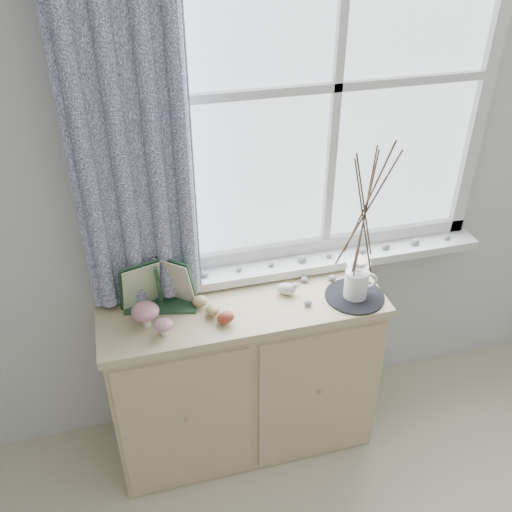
{
  "coord_description": "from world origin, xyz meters",
  "views": [
    {
      "loc": [
        -0.58,
        -0.08,
        2.33
      ],
      "look_at": [
        -0.1,
        1.7,
        1.1
      ],
      "focal_mm": 40.0,
      "sensor_mm": 36.0,
      "label": 1
    }
  ],
  "objects_px": {
    "toadstool_cluster": "(150,315)",
    "twig_pitcher": "(365,207)",
    "sideboard": "(243,374)",
    "botanical_book": "(159,288)"
  },
  "relations": [
    {
      "from": "botanical_book",
      "to": "toadstool_cluster",
      "type": "bearing_deg",
      "value": -107.7
    },
    {
      "from": "sideboard",
      "to": "botanical_book",
      "type": "relative_size",
      "value": 3.55
    },
    {
      "from": "toadstool_cluster",
      "to": "botanical_book",
      "type": "bearing_deg",
      "value": 59.49
    },
    {
      "from": "toadstool_cluster",
      "to": "twig_pitcher",
      "type": "xyz_separation_m",
      "value": [
        0.85,
        -0.02,
        0.37
      ]
    },
    {
      "from": "toadstool_cluster",
      "to": "twig_pitcher",
      "type": "relative_size",
      "value": 0.22
    },
    {
      "from": "sideboard",
      "to": "botanical_book",
      "type": "distance_m",
      "value": 0.64
    },
    {
      "from": "toadstool_cluster",
      "to": "sideboard",
      "type": "bearing_deg",
      "value": 10.23
    },
    {
      "from": "sideboard",
      "to": "toadstool_cluster",
      "type": "relative_size",
      "value": 7.37
    },
    {
      "from": "sideboard",
      "to": "toadstool_cluster",
      "type": "xyz_separation_m",
      "value": [
        -0.38,
        -0.07,
        0.49
      ]
    },
    {
      "from": "botanical_book",
      "to": "twig_pitcher",
      "type": "xyz_separation_m",
      "value": [
        0.8,
        -0.11,
        0.32
      ]
    }
  ]
}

